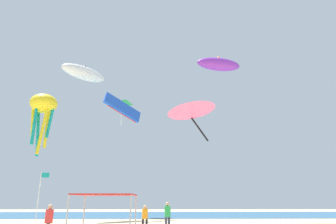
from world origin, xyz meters
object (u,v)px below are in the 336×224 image
Objects in this scene: kite_inflatable_purple at (219,64)px; kite_octopus_yellow at (43,107)px; person_central at (145,215)px; kite_delta_pink at (191,107)px; canopy_tent at (106,196)px; kite_diamond_green at (122,105)px; person_leftmost at (167,213)px; kite_inflatable_white at (84,73)px; banner_flag at (40,195)px; person_near_tent at (49,218)px; kite_parafoil_blue at (123,108)px.

kite_inflatable_purple reaches higher than kite_octopus_yellow.
person_central is 8.93m from kite_delta_pink.
kite_diamond_green is (-2.65, 22.81, 12.72)m from canopy_tent.
kite_inflatable_purple is at bearing -103.67° from person_central.
person_leftmost is at bearing -64.72° from kite_delta_pink.
kite_inflatable_white is (-4.53, -4.33, 2.89)m from kite_diamond_green.
person_leftmost is 0.32× the size of kite_inflatable_white.
person_leftmost is at bearing 87.99° from kite_inflatable_white.
canopy_tent is 0.81× the size of banner_flag.
kite_inflatable_purple reaches higher than canopy_tent.
kite_delta_pink reaches higher than banner_flag.
person_leftmost is 19.57m from kite_inflatable_purple.
kite_diamond_green is at bearing -43.83° from kite_inflatable_purple.
person_leftmost is 8.30m from kite_delta_pink.
kite_octopus_yellow is at bearing -11.37° from kite_diamond_green.
banner_flag is 11.08m from kite_octopus_yellow.
kite_inflatable_purple reaches higher than kite_delta_pink.
person_near_tent is at bearing -9.64° from person_leftmost.
person_leftmost is at bearing -127.32° from person_central.
canopy_tent is 0.74× the size of kite_parafoil_blue.
person_leftmost is 9.23m from banner_flag.
kite_parafoil_blue is at bearing -26.39° from kite_inflatable_purple.
kite_octopus_yellow reaches higher than person_near_tent.
kite_inflatable_purple is (15.43, 9.15, 15.12)m from banner_flag.
kite_delta_pink is at bearing 52.02° from kite_inflatable_purple.
canopy_tent is 1.69× the size of person_leftmost.
kite_delta_pink is (-4.43, -8.71, -8.28)m from kite_inflatable_purple.
person_near_tent is 6.66m from person_central.
banner_flag is 21.44m from kite_diamond_green.
kite_parafoil_blue reaches higher than person_leftmost.
kite_delta_pink is at bearing -141.42° from person_central.
kite_octopus_yellow is 9.66m from kite_inflatable_white.
kite_parafoil_blue is at bearing 95.93° from canopy_tent.
kite_inflatable_white is at bearing -97.27° from person_leftmost.
kite_parafoil_blue is 0.74× the size of kite_inflatable_white.
kite_delta_pink is 1.59× the size of kite_diamond_green.
kite_octopus_yellow is (-3.20, 6.13, 8.65)m from banner_flag.
kite_delta_pink is at bearing 2.28° from banner_flag.
person_leftmost is (3.39, 6.18, -1.08)m from canopy_tent.
kite_inflatable_purple is at bearing 56.90° from canopy_tent.
kite_octopus_yellow is (-10.74, 6.46, 10.01)m from person_central.
person_central is 0.29× the size of kite_inflatable_white.
person_near_tent is at bearing 111.39° from kite_octopus_yellow.
person_leftmost reaches higher than person_central.
kite_inflatable_purple is 1.05× the size of kite_delta_pink.
kite_inflatable_white is at bearing -23.13° from kite_inflatable_purple.
kite_delta_pink is (14.20, -5.69, -1.81)m from kite_octopus_yellow.
kite_inflatable_white is at bearing -27.78° from kite_diamond_green.
kite_delta_pink is at bearing -94.71° from kite_parafoil_blue.
canopy_tent is at bearing 68.53° from kite_inflatable_white.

